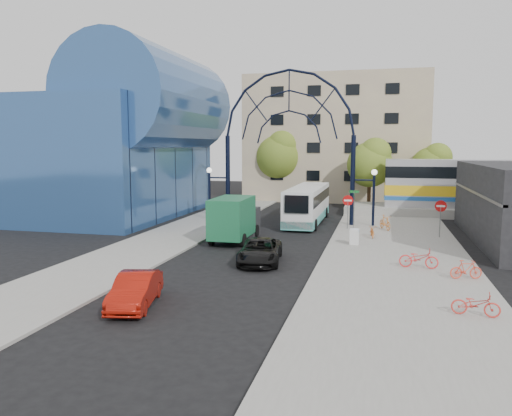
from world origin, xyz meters
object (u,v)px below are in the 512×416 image
(tree_north_b, at_px, (280,154))
(bike_near_b, at_px, (385,222))
(stop_sign, at_px, (348,204))
(black_suv, at_px, (260,251))
(city_bus, at_px, (308,204))
(red_sedan, at_px, (135,290))
(street_name_sign, at_px, (354,201))
(sandwich_board, at_px, (354,235))
(green_truck, at_px, (235,219))
(tree_north_a, at_px, (371,162))
(bike_far_c, at_px, (476,304))
(bike_far_a, at_px, (419,258))
(bike_far_b, at_px, (466,269))
(bike_near_a, at_px, (372,231))
(do_not_enter_sign, at_px, (441,210))
(gateway_arch, at_px, (289,115))
(tree_north_c, at_px, (433,165))

(tree_north_b, xyz_separation_m, bike_near_b, (11.36, -17.65, -4.62))
(stop_sign, xyz_separation_m, black_suv, (-3.84, -11.54, -1.36))
(city_bus, bearing_deg, bike_near_b, -24.72)
(stop_sign, xyz_separation_m, red_sedan, (-6.82, -19.75, -1.35))
(street_name_sign, relative_size, sandwich_board, 2.83)
(street_name_sign, height_order, black_suv, street_name_sign)
(sandwich_board, height_order, green_truck, green_truck)
(tree_north_a, height_order, bike_far_c, tree_north_a)
(tree_north_a, xyz_separation_m, bike_far_c, (4.38, -32.05, -4.05))
(street_name_sign, xyz_separation_m, tree_north_b, (-9.08, 17.33, 3.14))
(city_bus, bearing_deg, bike_far_c, -66.52)
(tree_north_b, bearing_deg, bike_far_a, -66.10)
(city_bus, bearing_deg, bike_far_b, -58.69)
(street_name_sign, relative_size, bike_near_a, 1.81)
(do_not_enter_sign, distance_m, sandwich_board, 6.85)
(bike_far_c, bearing_deg, stop_sign, 24.60)
(bike_near_a, distance_m, bike_far_a, 8.48)
(tree_north_a, height_order, bike_near_a, tree_north_a)
(bike_far_c, bearing_deg, tree_north_b, 28.88)
(stop_sign, distance_m, street_name_sign, 0.74)
(do_not_enter_sign, distance_m, tree_north_b, 25.09)
(do_not_enter_sign, bearing_deg, gateway_arch, 160.01)
(bike_near_a, bearing_deg, tree_north_c, 66.96)
(tree_north_c, bearing_deg, bike_near_b, -106.52)
(city_bus, bearing_deg, gateway_arch, -141.06)
(red_sedan, bearing_deg, stop_sign, 58.14)
(green_truck, bearing_deg, gateway_arch, 74.90)
(stop_sign, relative_size, city_bus, 0.24)
(tree_north_b, bearing_deg, bike_far_c, -68.26)
(gateway_arch, distance_m, red_sedan, 23.24)
(street_name_sign, bearing_deg, bike_near_a, -68.58)
(street_name_sign, relative_size, green_truck, 0.48)
(sandwich_board, distance_m, bike_far_c, 13.06)
(bike_far_a, relative_size, bike_far_b, 1.29)
(gateway_arch, distance_m, tree_north_b, 16.72)
(gateway_arch, bearing_deg, city_bus, 38.68)
(sandwich_board, xyz_separation_m, green_truck, (-7.66, 0.09, 0.71))
(sandwich_board, bearing_deg, tree_north_c, 73.45)
(sandwich_board, height_order, city_bus, city_bus)
(gateway_arch, distance_m, stop_sign, 8.37)
(tree_north_a, distance_m, bike_far_c, 32.60)
(city_bus, xyz_separation_m, green_truck, (-3.45, -9.05, -0.07))
(bike_far_a, bearing_deg, tree_north_b, 26.95)
(city_bus, bearing_deg, tree_north_b, 109.83)
(sandwich_board, relative_size, black_suv, 0.22)
(tree_north_a, bearing_deg, red_sedan, -103.60)
(stop_sign, xyz_separation_m, bike_far_b, (6.19, -12.83, -1.43))
(bike_near_a, xyz_separation_m, bike_near_b, (0.85, 3.33, 0.12))
(tree_north_c, bearing_deg, green_truck, -122.97)
(do_not_enter_sign, distance_m, city_bus, 10.90)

